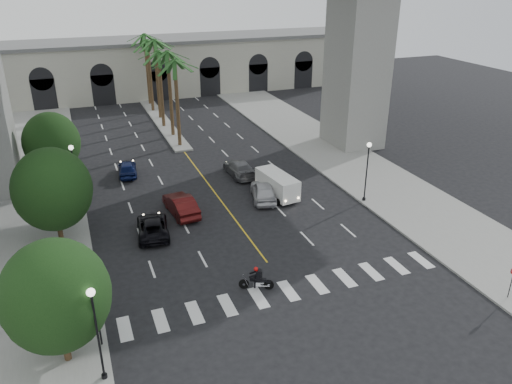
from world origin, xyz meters
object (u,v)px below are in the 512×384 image
traffic_signal_near (96,308)px  pedestrian_a (66,289)px  lamp_post_right (367,167)px  pedestrian_b (66,281)px  lamp_post_left_near (96,327)px  car_a (263,191)px  cargo_van (277,184)px  lamp_post_left_far (75,170)px  car_c (153,227)px  car_b (181,205)px  car_d (240,168)px  motorcycle_rider (257,279)px  car_e (127,168)px  traffic_signal_far (90,268)px

traffic_signal_near → pedestrian_a: (-1.49, 4.38, -1.38)m
lamp_post_right → traffic_signal_near: 25.02m
traffic_signal_near → pedestrian_b: 5.71m
lamp_post_left_near → car_a: (14.93, 16.55, -2.41)m
traffic_signal_near → cargo_van: traffic_signal_near is taller
lamp_post_left_near → lamp_post_left_far: bearing=90.0°
traffic_signal_near → car_c: 12.31m
car_b → cargo_van: 8.68m
lamp_post_left_far → traffic_signal_near: size_ratio=1.47×
lamp_post_left_far → car_b: size_ratio=1.08×
car_d → cargo_van: bearing=103.8°
pedestrian_b → car_c: bearing=72.8°
car_b → cargo_van: (8.67, 0.35, 0.33)m
lamp_post_right → cargo_van: 7.76m
lamp_post_left_near → car_c: bearing=70.5°
lamp_post_right → pedestrian_a: (-24.19, -6.12, -2.09)m
car_c → lamp_post_left_far: bearing=-49.2°
car_b → pedestrian_b: 12.45m
motorcycle_rider → car_c: (-4.81, 9.30, -0.05)m
car_a → pedestrian_a: (-16.32, -9.67, 0.32)m
pedestrian_a → car_e: bearing=69.7°
car_a → car_e: bearing=-29.5°
traffic_signal_near → car_e: 24.39m
car_e → pedestrian_b: pedestrian_b is taller
car_c → car_e: (-0.13, 12.68, 0.04)m
traffic_signal_far → cargo_van: size_ratio=0.73×
lamp_post_left_near → car_b: size_ratio=1.08×
car_d → pedestrian_b: bearing=41.4°
cargo_van → traffic_signal_far: bearing=-155.4°
motorcycle_rider → car_c: bearing=141.4°
car_a → pedestrian_b: size_ratio=2.56×
car_a → lamp_post_left_far: bearing=-2.2°
lamp_post_left_far → traffic_signal_far: bearing=-89.6°
lamp_post_left_far → pedestrian_b: (-1.42, -13.18, -2.14)m
lamp_post_left_near → pedestrian_b: (-1.42, 7.82, -2.14)m
lamp_post_left_far → traffic_signal_far: lamp_post_left_far is taller
lamp_post_left_far → traffic_signal_far: size_ratio=1.47×
lamp_post_left_near → lamp_post_right: 26.25m
car_b → pedestrian_b: size_ratio=2.67×
pedestrian_b → lamp_post_left_near: bearing=-50.0°
lamp_post_left_far → car_d: (14.82, 1.47, -2.49)m
traffic_signal_far → traffic_signal_near: bearing=-90.0°
lamp_post_left_far → car_a: 15.76m
lamp_post_right → traffic_signal_far: bearing=-164.0°
motorcycle_rider → traffic_signal_far: bearing=-168.3°
car_e → pedestrian_b: (-6.15, -18.56, 0.37)m
car_a → car_d: 5.91m
traffic_signal_near → car_c: (4.76, 11.20, -1.84)m
motorcycle_rider → cargo_van: (6.64, 12.30, 0.43)m
car_d → motorcycle_rider: bearing=73.4°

